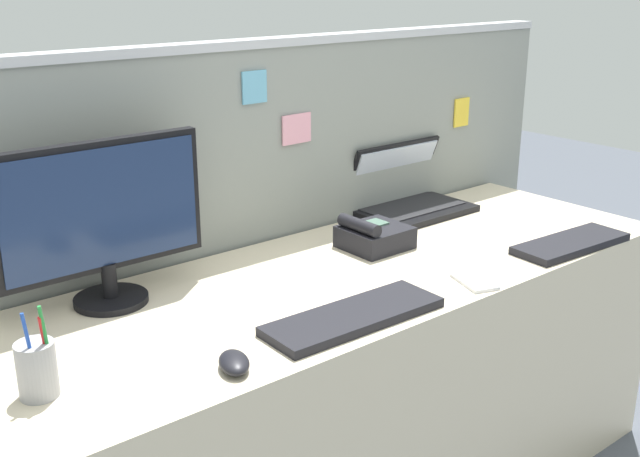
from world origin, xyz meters
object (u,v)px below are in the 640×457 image
(desk_phone, at_px, (373,236))
(keyboard_main, at_px, (354,316))
(desktop_monitor, at_px, (102,215))
(cell_phone_white_slab, at_px, (475,281))
(laptop, at_px, (403,195))
(keyboard_spare, at_px, (571,244))
(computer_mouse_right_hand, at_px, (234,362))
(pen_cup, at_px, (37,369))

(desk_phone, bearing_deg, keyboard_main, -138.33)
(desktop_monitor, bearing_deg, keyboard_main, -49.99)
(desk_phone, distance_m, keyboard_main, 0.49)
(keyboard_main, xyz_separation_m, cell_phone_white_slab, (0.38, -0.03, -0.01))
(laptop, relative_size, keyboard_spare, 0.98)
(keyboard_main, height_order, keyboard_spare, same)
(computer_mouse_right_hand, bearing_deg, keyboard_spare, 22.20)
(keyboard_spare, distance_m, pen_cup, 1.48)
(keyboard_main, bearing_deg, cell_phone_white_slab, -2.80)
(desk_phone, relative_size, keyboard_spare, 0.47)
(desktop_monitor, relative_size, keyboard_main, 1.16)
(keyboard_spare, height_order, pen_cup, pen_cup)
(keyboard_main, distance_m, keyboard_spare, 0.81)
(keyboard_main, relative_size, computer_mouse_right_hand, 4.36)
(computer_mouse_right_hand, bearing_deg, laptop, 50.98)
(keyboard_main, height_order, cell_phone_white_slab, keyboard_main)
(keyboard_main, relative_size, keyboard_spare, 1.16)
(computer_mouse_right_hand, height_order, pen_cup, pen_cup)
(desk_phone, height_order, keyboard_main, desk_phone)
(computer_mouse_right_hand, relative_size, cell_phone_white_slab, 0.80)
(keyboard_spare, xyz_separation_m, pen_cup, (-1.47, 0.16, 0.05))
(desktop_monitor, relative_size, keyboard_spare, 1.34)
(desktop_monitor, height_order, keyboard_spare, desktop_monitor)
(keyboard_main, distance_m, pen_cup, 0.68)
(keyboard_main, bearing_deg, laptop, 39.05)
(desktop_monitor, height_order, computer_mouse_right_hand, desktop_monitor)
(computer_mouse_right_hand, relative_size, pen_cup, 0.54)
(laptop, xyz_separation_m, pen_cup, (-1.36, -0.40, 0.01))
(keyboard_spare, relative_size, computer_mouse_right_hand, 3.77)
(desktop_monitor, xyz_separation_m, keyboard_main, (0.38, -0.45, -0.21))
(desk_phone, bearing_deg, pen_cup, -169.36)
(pen_cup, height_order, cell_phone_white_slab, pen_cup)
(pen_cup, bearing_deg, desktop_monitor, 48.06)
(desk_phone, xyz_separation_m, cell_phone_white_slab, (0.02, -0.36, -0.03))
(laptop, xyz_separation_m, computer_mouse_right_hand, (-1.03, -0.55, -0.04))
(cell_phone_white_slab, bearing_deg, keyboard_spare, 18.76)
(laptop, distance_m, keyboard_spare, 0.57)
(laptop, bearing_deg, keyboard_main, -142.54)
(desk_phone, relative_size, keyboard_main, 0.41)
(desk_phone, height_order, keyboard_spare, desk_phone)
(cell_phone_white_slab, bearing_deg, desktop_monitor, 166.64)
(keyboard_main, distance_m, cell_phone_white_slab, 0.39)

